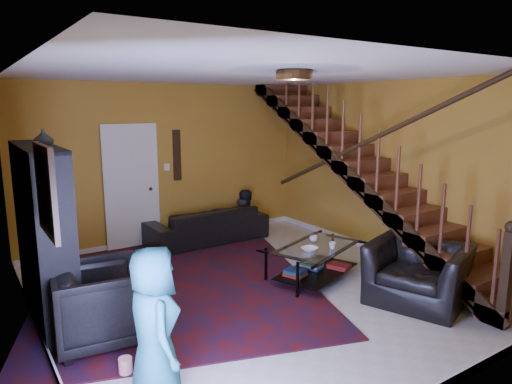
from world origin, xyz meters
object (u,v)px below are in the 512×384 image
armchair_left (101,304)px  bookshelf (45,238)px  sofa (207,225)px  armchair_right (418,273)px  coffee_table (317,260)px

armchair_left → bookshelf: bearing=29.0°
bookshelf → sofa: bearing=30.3°
bookshelf → armchair_right: size_ratio=1.76×
coffee_table → armchair_left: bearing=-178.6°
bookshelf → armchair_left: (0.35, -0.87, -0.55)m
bookshelf → armchair_right: bookshelf is taller
armchair_right → sofa: bearing=174.6°
sofa → bookshelf: bearing=29.0°
bookshelf → coffee_table: (3.33, -0.79, -0.67)m
sofa → armchair_left: 3.62m
sofa → armchair_right: (0.99, -3.73, 0.06)m
armchair_right → coffee_table: armchair_right is taller
bookshelf → armchair_left: size_ratio=2.18×
bookshelf → sofa: (2.91, 1.70, -0.65)m
armchair_right → bookshelf: bearing=-137.8°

